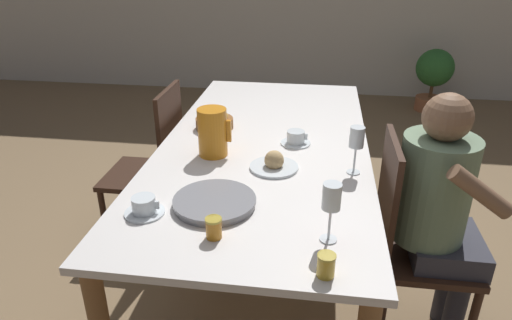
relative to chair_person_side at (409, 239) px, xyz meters
name	(u,v)px	position (x,y,z in m)	size (l,w,h in m)	color
ground_plane	(264,268)	(-0.68, 0.32, -0.49)	(20.00, 20.00, 0.00)	#7F6647
dining_table	(265,158)	(-0.68, 0.32, 0.20)	(1.00, 2.09, 0.78)	silver
chair_person_side	(409,239)	(0.00, 0.00, 0.00)	(0.42, 0.42, 0.96)	#331E14
chair_opposite	(154,165)	(-1.36, 0.56, 0.00)	(0.42, 0.42, 0.96)	#331E14
person_seated	(439,205)	(0.09, -0.01, 0.19)	(0.39, 0.41, 1.16)	#33333D
red_pitcher	(213,132)	(-0.90, 0.15, 0.40)	(0.16, 0.13, 0.22)	orange
wine_glass_water	(357,139)	(-0.26, 0.05, 0.44)	(0.06, 0.06, 0.21)	white
wine_glass_juice	(331,200)	(-0.37, -0.46, 0.44)	(0.06, 0.06, 0.21)	white
teacup_near_person	(144,207)	(-1.03, -0.39, 0.31)	(0.15, 0.15, 0.07)	silver
teacup_across	(296,138)	(-0.53, 0.32, 0.31)	(0.15, 0.15, 0.07)	silver
serving_tray	(215,202)	(-0.79, -0.30, 0.30)	(0.31, 0.31, 0.03)	gray
bread_plate	(274,163)	(-0.61, 0.04, 0.31)	(0.21, 0.21, 0.09)	silver
jam_jar_amber	(326,264)	(-0.38, -0.64, 0.33)	(0.06, 0.06, 0.07)	gold
jam_jar_red	(214,227)	(-0.75, -0.50, 0.33)	(0.06, 0.06, 0.07)	#C67A1E
fruit_bowl	(215,121)	(-0.97, 0.47, 0.32)	(0.20, 0.20, 0.11)	brown
potted_plant	(434,74)	(0.78, 3.27, -0.10)	(0.39, 0.39, 0.67)	#A8603D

